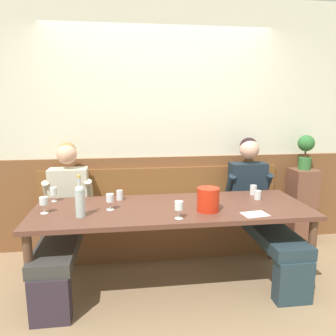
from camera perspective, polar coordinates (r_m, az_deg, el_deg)
The scene contains 19 objects.
ground_plane at distance 3.17m, azimuth 1.04°, elevation -20.68°, with size 6.80×6.80×0.02m, color #8F7252.
room_wall_back at distance 3.79m, azimuth -1.43°, elevation 7.15°, with size 6.80×0.08×2.80m, color beige.
wood_wainscot_panel at distance 3.89m, azimuth -1.27°, elevation -5.79°, with size 6.80×0.03×1.06m, color brown.
wall_bench at distance 3.78m, azimuth -0.89°, elevation -10.33°, with size 2.76×0.42×0.94m.
dining_table at distance 2.99m, azimuth 0.70°, elevation -8.08°, with size 2.46×0.86×0.75m.
person_left_seat at distance 3.34m, azimuth -17.65°, elevation -7.60°, with size 0.50×1.29×1.27m.
person_center_left_seat at distance 3.56m, azimuth 15.64°, elevation -6.18°, with size 0.51×1.30×1.29m.
ice_bucket at distance 2.85m, azimuth 6.99°, elevation -5.45°, with size 0.19×0.19×0.20m, color red.
wine_bottle_green_tall at distance 2.77m, azimuth -15.06°, elevation -5.35°, with size 0.08×0.08×0.35m.
wine_glass_center_front at distance 3.28m, azimuth -19.28°, elevation -3.97°, with size 0.06×0.06×0.14m.
wine_glass_mid_left at distance 2.90m, azimuth -10.06°, elevation -5.31°, with size 0.07×0.07×0.14m.
wine_glass_left_end at distance 2.96m, azimuth -20.81°, elevation -5.53°, with size 0.07×0.07×0.14m.
wine_glass_center_rear at distance 2.64m, azimuth 1.90°, elevation -6.66°, with size 0.07×0.07×0.14m.
water_tumbler_center at distance 3.20m, azimuth -8.40°, elevation -4.69°, with size 0.06×0.06×0.09m, color silver.
water_tumbler_right at distance 3.30m, azimuth 15.33°, elevation -4.54°, with size 0.07×0.07×0.09m, color silver.
water_tumbler_left at distance 3.45m, azimuth 14.63°, elevation -3.70°, with size 0.07×0.07×0.10m, color silver.
tasting_sheet_left_guest at distance 2.87m, azimuth 14.88°, elevation -7.77°, with size 0.21×0.15×0.00m, color white.
corner_pedestal at distance 4.28m, azimuth 22.13°, elevation -6.16°, with size 0.28×0.28×0.90m, color brown.
potted_plant at distance 4.13m, azimuth 22.82°, elevation 3.01°, with size 0.19×0.19×0.40m.
Camera 1 is at (-0.42, -2.66, 1.67)m, focal length 35.05 mm.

